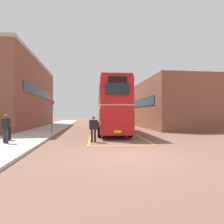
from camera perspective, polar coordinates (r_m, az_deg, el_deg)
The scene contains 11 objects.
ground_plane at distance 22.85m, azimuth -2.65°, elevation -5.21°, with size 135.60×135.60×0.00m, color brown.
sidewalk_left at distance 25.62m, azimuth -17.78°, elevation -4.53°, with size 4.00×57.60×0.14m, color #B2ADA3.
brick_building_left at distance 29.27m, azimuth -26.59°, elevation 4.60°, with size 6.96×19.21×8.91m.
depot_building_right at distance 29.31m, azimuth 15.41°, elevation 1.89°, with size 7.94×16.94×6.19m.
double_decker_bus at distance 18.75m, azimuth -0.09°, elevation 1.45°, with size 3.05×10.52×4.75m.
single_deck_bus at distance 37.91m, azimuth 0.79°, elevation -0.89°, with size 2.90×9.06×3.02m.
pedestrian_boarding at distance 12.98m, azimuth -5.42°, elevation -4.34°, with size 0.56×0.33×1.72m.
pedestrian_waiting_near at distance 13.07m, azimuth -28.45°, elevation -3.73°, with size 0.53×0.42×1.69m.
litter_bin at distance 14.59m, azimuth -28.17°, elevation -5.35°, with size 0.51×0.51×0.95m.
bus_stop_sign at distance 17.68m, azimuth -17.10°, elevation -0.45°, with size 0.44×0.08×2.91m.
bay_marking_yellow at distance 16.94m, azimuth 0.58°, elevation -6.83°, with size 4.61×12.59×0.01m.
Camera 1 is at (-1.73, -8.31, 1.85)m, focal length 31.50 mm.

